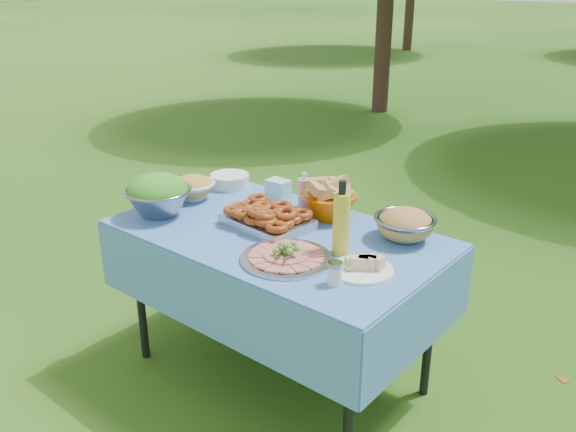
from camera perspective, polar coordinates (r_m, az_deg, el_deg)
The scene contains 14 objects.
ground at distance 3.09m, azimuth -0.90°, elevation -14.52°, with size 80.00×80.00×0.00m, color #0D370A.
picnic_table at distance 2.88m, azimuth -0.95°, elevation -8.43°, with size 1.46×0.86×0.76m, color #7EAFF2.
salad_bowl at distance 2.93m, azimuth -12.07°, elevation 1.98°, with size 0.31×0.31×0.20m, color gray, non-canonical shape.
pasta_bowl_white at distance 3.12m, azimuth -8.93°, elevation 2.72°, with size 0.22×0.22×0.12m, color white, non-canonical shape.
plate_stack at distance 3.28m, azimuth -5.48°, elevation 3.34°, with size 0.21×0.21×0.07m, color white.
wipes_box at distance 3.08m, azimuth -0.92°, elevation 2.47°, with size 0.11×0.08×0.10m, color #9ED8F4.
sanitizer_bottle at distance 2.96m, azimuth 1.53°, elevation 2.44°, with size 0.06×0.06×0.18m, color pink.
bread_bowl at distance 2.84m, azimuth 3.87°, elevation 1.57°, with size 0.27×0.27×0.18m, color #C95300, non-canonical shape.
pasta_bowl_steel at distance 2.66m, azimuth 10.89°, elevation -0.74°, with size 0.26×0.26×0.14m, color gray, non-canonical shape.
fried_tray at distance 2.75m, azimuth -1.97°, elevation -0.11°, with size 0.38×0.27×0.09m, color #AAAAAE.
charcuterie_platter at distance 2.43m, azimuth -0.18°, elevation -3.22°, with size 0.37×0.37×0.08m, color #B2B3B8.
oil_bottle at distance 2.45m, azimuth 5.02°, elevation -0.18°, with size 0.07×0.07×0.31m, color gold.
cheese_plate at distance 2.36m, azimuth 6.93°, elevation -4.41°, with size 0.25×0.25×0.07m, color white.
shaker at distance 2.25m, azimuth 4.39°, elevation -5.36°, with size 0.06×0.06×0.09m, color silver.
Camera 1 is at (1.62, -1.89, 1.84)m, focal length 38.00 mm.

